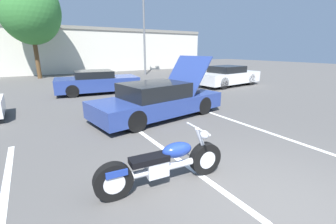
% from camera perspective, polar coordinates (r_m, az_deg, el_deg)
% --- Properties ---
extents(ground_plane, '(80.00, 80.00, 0.00)m').
position_cam_1_polar(ground_plane, '(3.90, 27.21, -21.51)').
color(ground_plane, '#514F4C').
extents(parking_stripe_middle, '(0.12, 4.78, 0.01)m').
position_cam_1_polar(parking_stripe_middle, '(4.43, -36.30, -18.09)').
color(parking_stripe_middle, white).
rests_on(parking_stripe_middle, ground).
extents(parking_stripe_back, '(0.12, 4.78, 0.01)m').
position_cam_1_polar(parking_stripe_back, '(5.02, 1.20, -10.91)').
color(parking_stripe_back, white).
rests_on(parking_stripe_back, ground).
extents(parking_stripe_far, '(0.12, 4.78, 0.01)m').
position_cam_1_polar(parking_stripe_far, '(7.02, 22.70, -4.27)').
color(parking_stripe_far, white).
rests_on(parking_stripe_far, ground).
extents(far_building, '(32.00, 4.20, 4.40)m').
position_cam_1_polar(far_building, '(25.69, -26.00, 14.27)').
color(far_building, beige).
rests_on(far_building, ground).
extents(light_pole, '(1.21, 0.28, 7.55)m').
position_cam_1_polar(light_pole, '(21.23, -5.90, 20.66)').
color(light_pole, slate).
rests_on(light_pole, ground).
extents(tree_background, '(4.33, 4.33, 7.57)m').
position_cam_1_polar(tree_background, '(21.08, -31.69, 21.13)').
color(tree_background, brown).
rests_on(tree_background, ground).
extents(motorcycle, '(2.31, 0.70, 0.94)m').
position_cam_1_polar(motorcycle, '(3.87, -1.17, -13.21)').
color(motorcycle, black).
rests_on(motorcycle, ground).
extents(show_car_hood_open, '(4.74, 2.43, 2.02)m').
position_cam_1_polar(show_car_hood_open, '(7.68, -2.38, 3.03)').
color(show_car_hood_open, navy).
rests_on(show_car_hood_open, ground).
extents(parked_car_right_row, '(4.57, 2.14, 1.26)m').
position_cam_1_polar(parked_car_right_row, '(15.00, 15.01, 8.80)').
color(parked_car_right_row, white).
rests_on(parked_car_right_row, ground).
extents(parked_car_mid_row, '(4.38, 2.37, 1.18)m').
position_cam_1_polar(parked_car_mid_row, '(12.64, -17.60, 7.27)').
color(parked_car_mid_row, navy).
rests_on(parked_car_mid_row, ground).
extents(spectator_near_motorcycle, '(0.52, 0.24, 1.82)m').
position_cam_1_polar(spectator_near_motorcycle, '(11.53, 4.78, 9.81)').
color(spectator_near_motorcycle, '#38476B').
rests_on(spectator_near_motorcycle, ground).
extents(spectator_by_show_car, '(0.52, 0.22, 1.66)m').
position_cam_1_polar(spectator_by_show_car, '(12.43, 7.24, 9.64)').
color(spectator_by_show_car, '#333338').
rests_on(spectator_by_show_car, ground).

